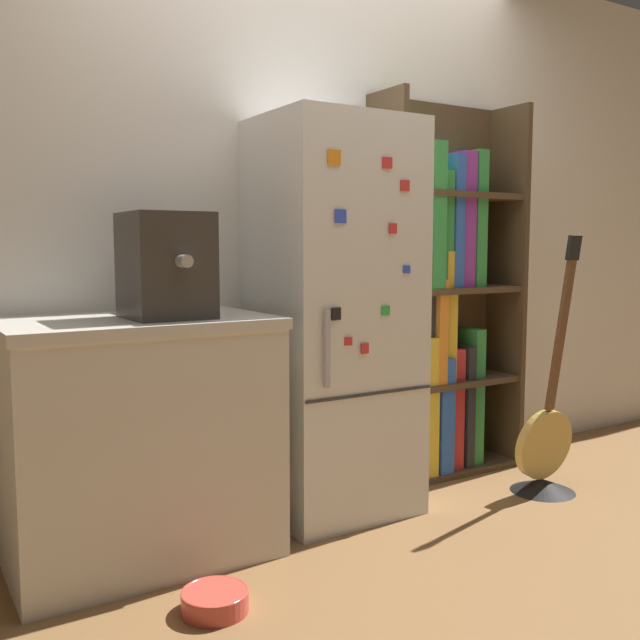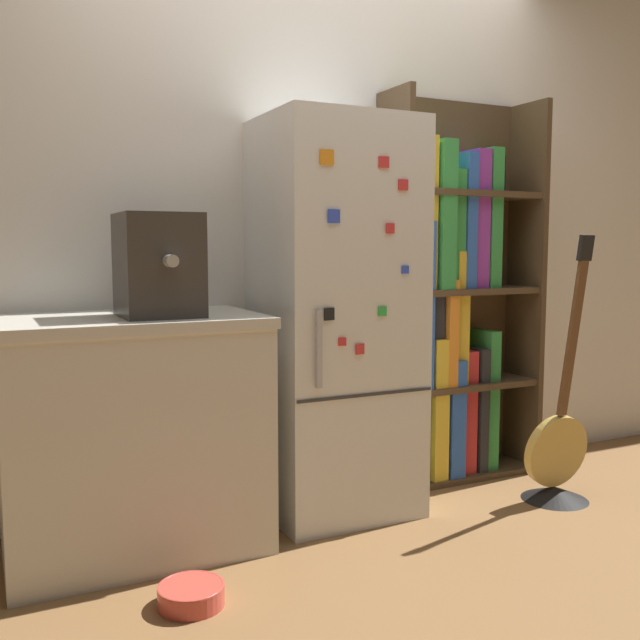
% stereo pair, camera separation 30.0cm
% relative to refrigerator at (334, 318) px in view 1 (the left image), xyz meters
% --- Properties ---
extents(ground_plane, '(16.00, 16.00, 0.00)m').
position_rel_refrigerator_xyz_m(ground_plane, '(0.00, -0.17, -0.84)').
color(ground_plane, olive).
extents(wall_back, '(8.00, 0.05, 2.60)m').
position_rel_refrigerator_xyz_m(wall_back, '(0.00, 0.30, 0.46)').
color(wall_back, white).
rests_on(wall_back, ground_plane).
extents(refrigerator, '(0.62, 0.58, 1.69)m').
position_rel_refrigerator_xyz_m(refrigerator, '(0.00, 0.00, 0.00)').
color(refrigerator, white).
rests_on(refrigerator, ground_plane).
extents(bookshelf, '(0.82, 0.29, 1.87)m').
position_rel_refrigerator_xyz_m(bookshelf, '(0.68, 0.15, 0.01)').
color(bookshelf, '#4C3823').
rests_on(bookshelf, ground_plane).
extents(kitchen_counter, '(0.96, 0.63, 0.89)m').
position_rel_refrigerator_xyz_m(kitchen_counter, '(-0.88, -0.03, -0.39)').
color(kitchen_counter, beige).
rests_on(kitchen_counter, ground_plane).
extents(espresso_machine, '(0.28, 0.37, 0.38)m').
position_rel_refrigerator_xyz_m(espresso_machine, '(-0.78, -0.09, 0.24)').
color(espresso_machine, '#38332D').
rests_on(espresso_machine, kitchen_counter).
extents(guitar, '(0.33, 0.30, 1.20)m').
position_rel_refrigerator_xyz_m(guitar, '(0.95, -0.35, -0.67)').
color(guitar, black).
rests_on(guitar, ground_plane).
extents(pet_bowl, '(0.22, 0.22, 0.07)m').
position_rel_refrigerator_xyz_m(pet_bowl, '(-0.81, -0.56, -0.80)').
color(pet_bowl, '#D84C3F').
rests_on(pet_bowl, ground_plane).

